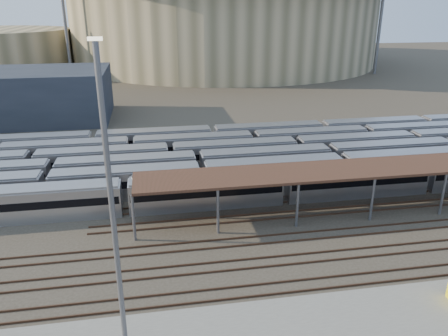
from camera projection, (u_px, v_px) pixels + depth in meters
ground at (215, 240)px, 44.65m from camera, size 420.00×420.00×0.00m
subway_trains at (197, 162)px, 61.11m from camera, size 131.09×23.90×3.60m
inspection_shed at (398, 167)px, 50.07m from camera, size 60.30×6.00×5.30m
empty_tracks at (223, 266)px, 40.02m from camera, size 170.00×9.62×0.18m
stadium at (223, 19)px, 171.68m from camera, size 124.00×124.00×32.50m
service_building at (2, 96)px, 87.93m from camera, size 42.00×20.00×10.00m
floodlight_0 at (64, 9)px, 133.80m from camera, size 4.00×1.00×38.40m
floodlight_2 at (382, 9)px, 140.54m from camera, size 4.00×1.00×38.40m
floodlight_3 at (133, 7)px, 183.03m from camera, size 4.00×1.00×38.40m
yard_light_pole at (112, 209)px, 27.24m from camera, size 0.81×0.36×20.80m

